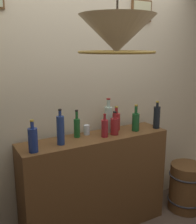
{
  "coord_description": "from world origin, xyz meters",
  "views": [
    {
      "loc": [
        -1.16,
        -1.29,
        1.82
      ],
      "look_at": [
        0.0,
        0.79,
        1.24
      ],
      "focal_mm": 43.29,
      "sensor_mm": 36.0,
      "label": 1
    }
  ],
  "objects_px": {
    "liquor_bottle_bourbon": "(77,127)",
    "liquor_bottle_tequila": "(116,121)",
    "liquor_bottle_scotch": "(61,130)",
    "glass_tumbler_rocks": "(87,130)",
    "pendant_lamp": "(117,35)",
    "wooden_barrel": "(186,187)",
    "liquor_bottle_gin": "(157,117)",
    "liquor_bottle_vermouth": "(105,128)",
    "liquor_bottle_rum": "(108,118)",
    "liquor_bottle_whiskey": "(136,121)",
    "liquor_bottle_mezcal": "(115,126)",
    "liquor_bottle_vodka": "(33,140)"
  },
  "relations": [
    {
      "from": "glass_tumbler_rocks",
      "to": "liquor_bottle_mezcal",
      "type": "bearing_deg",
      "value": -28.51
    },
    {
      "from": "liquor_bottle_gin",
      "to": "liquor_bottle_whiskey",
      "type": "xyz_separation_m",
      "value": [
        -0.24,
        0.03,
        -0.02
      ]
    },
    {
      "from": "pendant_lamp",
      "to": "wooden_barrel",
      "type": "height_order",
      "value": "pendant_lamp"
    },
    {
      "from": "liquor_bottle_bourbon",
      "to": "liquor_bottle_whiskey",
      "type": "distance_m",
      "value": 0.61
    },
    {
      "from": "liquor_bottle_rum",
      "to": "pendant_lamp",
      "type": "height_order",
      "value": "pendant_lamp"
    },
    {
      "from": "liquor_bottle_mezcal",
      "to": "liquor_bottle_scotch",
      "type": "height_order",
      "value": "liquor_bottle_scotch"
    },
    {
      "from": "liquor_bottle_rum",
      "to": "liquor_bottle_mezcal",
      "type": "bearing_deg",
      "value": -83.72
    },
    {
      "from": "liquor_bottle_mezcal",
      "to": "liquor_bottle_vermouth",
      "type": "bearing_deg",
      "value": -172.25
    },
    {
      "from": "liquor_bottle_vermouth",
      "to": "pendant_lamp",
      "type": "relative_size",
      "value": 0.37
    },
    {
      "from": "liquor_bottle_vermouth",
      "to": "liquor_bottle_tequila",
      "type": "height_order",
      "value": "liquor_bottle_tequila"
    },
    {
      "from": "liquor_bottle_mezcal",
      "to": "liquor_bottle_vermouth",
      "type": "relative_size",
      "value": 1.02
    },
    {
      "from": "liquor_bottle_vermouth",
      "to": "liquor_bottle_gin",
      "type": "bearing_deg",
      "value": -1.95
    },
    {
      "from": "liquor_bottle_rum",
      "to": "glass_tumbler_rocks",
      "type": "distance_m",
      "value": 0.24
    },
    {
      "from": "liquor_bottle_vermouth",
      "to": "liquor_bottle_scotch",
      "type": "height_order",
      "value": "liquor_bottle_scotch"
    },
    {
      "from": "liquor_bottle_vermouth",
      "to": "wooden_barrel",
      "type": "xyz_separation_m",
      "value": [
        0.98,
        -0.15,
        -0.81
      ]
    },
    {
      "from": "wooden_barrel",
      "to": "pendant_lamp",
      "type": "bearing_deg",
      "value": -156.15
    },
    {
      "from": "liquor_bottle_bourbon",
      "to": "wooden_barrel",
      "type": "distance_m",
      "value": 1.49
    },
    {
      "from": "liquor_bottle_vermouth",
      "to": "wooden_barrel",
      "type": "bearing_deg",
      "value": -8.77
    },
    {
      "from": "liquor_bottle_vermouth",
      "to": "liquor_bottle_scotch",
      "type": "relative_size",
      "value": 0.71
    },
    {
      "from": "liquor_bottle_scotch",
      "to": "pendant_lamp",
      "type": "height_order",
      "value": "pendant_lamp"
    },
    {
      "from": "liquor_bottle_vermouth",
      "to": "liquor_bottle_bourbon",
      "type": "relative_size",
      "value": 0.86
    },
    {
      "from": "liquor_bottle_mezcal",
      "to": "wooden_barrel",
      "type": "relative_size",
      "value": 0.42
    },
    {
      "from": "liquor_bottle_whiskey",
      "to": "wooden_barrel",
      "type": "xyz_separation_m",
      "value": [
        0.61,
        -0.17,
        -0.82
      ]
    },
    {
      "from": "liquor_bottle_gin",
      "to": "liquor_bottle_vermouth",
      "type": "height_order",
      "value": "liquor_bottle_gin"
    },
    {
      "from": "pendant_lamp",
      "to": "liquor_bottle_scotch",
      "type": "bearing_deg",
      "value": 94.95
    },
    {
      "from": "liquor_bottle_rum",
      "to": "liquor_bottle_vodka",
      "type": "bearing_deg",
      "value": -168.81
    },
    {
      "from": "liquor_bottle_gin",
      "to": "liquor_bottle_vermouth",
      "type": "bearing_deg",
      "value": 178.05
    },
    {
      "from": "liquor_bottle_vodka",
      "to": "pendant_lamp",
      "type": "height_order",
      "value": "pendant_lamp"
    },
    {
      "from": "wooden_barrel",
      "to": "liquor_bottle_mezcal",
      "type": "bearing_deg",
      "value": 168.98
    },
    {
      "from": "liquor_bottle_gin",
      "to": "liquor_bottle_vermouth",
      "type": "relative_size",
      "value": 1.28
    },
    {
      "from": "liquor_bottle_gin",
      "to": "liquor_bottle_scotch",
      "type": "height_order",
      "value": "liquor_bottle_scotch"
    },
    {
      "from": "liquor_bottle_bourbon",
      "to": "liquor_bottle_vodka",
      "type": "relative_size",
      "value": 0.98
    },
    {
      "from": "liquor_bottle_mezcal",
      "to": "liquor_bottle_rum",
      "type": "bearing_deg",
      "value": 96.28
    },
    {
      "from": "liquor_bottle_rum",
      "to": "liquor_bottle_vodka",
      "type": "height_order",
      "value": "liquor_bottle_rum"
    },
    {
      "from": "liquor_bottle_rum",
      "to": "liquor_bottle_whiskey",
      "type": "relative_size",
      "value": 1.26
    },
    {
      "from": "liquor_bottle_scotch",
      "to": "glass_tumbler_rocks",
      "type": "xyz_separation_m",
      "value": [
        0.32,
        0.13,
        -0.08
      ]
    },
    {
      "from": "liquor_bottle_vodka",
      "to": "pendant_lamp",
      "type": "xyz_separation_m",
      "value": [
        0.32,
        -0.71,
        0.79
      ]
    },
    {
      "from": "liquor_bottle_gin",
      "to": "liquor_bottle_whiskey",
      "type": "relative_size",
      "value": 1.07
    },
    {
      "from": "liquor_bottle_vermouth",
      "to": "pendant_lamp",
      "type": "bearing_deg",
      "value": -116.17
    },
    {
      "from": "liquor_bottle_scotch",
      "to": "liquor_bottle_tequila",
      "type": "distance_m",
      "value": 0.66
    },
    {
      "from": "liquor_bottle_rum",
      "to": "wooden_barrel",
      "type": "distance_m",
      "value": 1.25
    },
    {
      "from": "liquor_bottle_bourbon",
      "to": "liquor_bottle_tequila",
      "type": "distance_m",
      "value": 0.45
    },
    {
      "from": "pendant_lamp",
      "to": "wooden_barrel",
      "type": "distance_m",
      "value": 2.19
    },
    {
      "from": "liquor_bottle_bourbon",
      "to": "glass_tumbler_rocks",
      "type": "relative_size",
      "value": 2.76
    },
    {
      "from": "liquor_bottle_bourbon",
      "to": "pendant_lamp",
      "type": "relative_size",
      "value": 0.43
    },
    {
      "from": "liquor_bottle_gin",
      "to": "liquor_bottle_scotch",
      "type": "relative_size",
      "value": 0.91
    },
    {
      "from": "pendant_lamp",
      "to": "wooden_barrel",
      "type": "xyz_separation_m",
      "value": [
        1.35,
        0.6,
        -1.61
      ]
    },
    {
      "from": "liquor_bottle_vermouth",
      "to": "liquor_bottle_scotch",
      "type": "xyz_separation_m",
      "value": [
        -0.43,
        0.01,
        0.04
      ]
    },
    {
      "from": "liquor_bottle_vermouth",
      "to": "liquor_bottle_scotch",
      "type": "distance_m",
      "value": 0.44
    },
    {
      "from": "liquor_bottle_gin",
      "to": "liquor_bottle_rum",
      "type": "relative_size",
      "value": 0.84
    }
  ]
}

